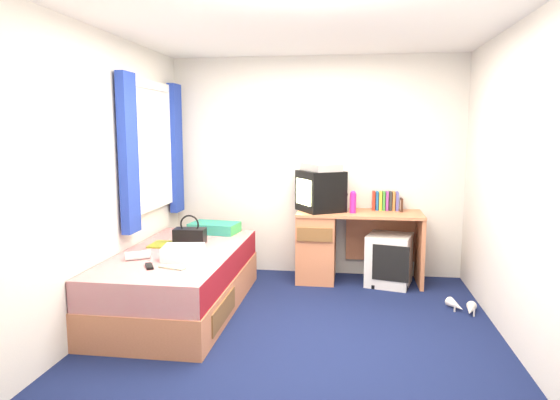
# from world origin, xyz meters

# --- Properties ---
(ground) EXTENTS (3.40, 3.40, 0.00)m
(ground) POSITION_xyz_m (0.00, 0.00, 0.00)
(ground) COLOR #0C1438
(ground) RESTS_ON ground
(room_shell) EXTENTS (3.40, 3.40, 3.40)m
(room_shell) POSITION_xyz_m (0.00, 0.00, 1.45)
(room_shell) COLOR white
(room_shell) RESTS_ON ground
(bed) EXTENTS (1.01, 2.00, 0.54)m
(bed) POSITION_xyz_m (-1.10, 0.34, 0.27)
(bed) COLOR #CC7E55
(bed) RESTS_ON ground
(pillow) EXTENTS (0.52, 0.37, 0.11)m
(pillow) POSITION_xyz_m (-1.01, 1.14, 0.59)
(pillow) COLOR #176698
(pillow) RESTS_ON bed
(desk) EXTENTS (1.30, 0.55, 0.75)m
(desk) POSITION_xyz_m (0.22, 1.44, 0.41)
(desk) COLOR #CC7E55
(desk) RESTS_ON ground
(storage_cube) EXTENTS (0.52, 0.52, 0.53)m
(storage_cube) POSITION_xyz_m (0.80, 1.34, 0.27)
(storage_cube) COLOR silver
(storage_cube) RESTS_ON ground
(crt_tv) EXTENTS (0.57, 0.57, 0.43)m
(crt_tv) POSITION_xyz_m (0.08, 1.44, 0.96)
(crt_tv) COLOR black
(crt_tv) RESTS_ON desk
(vcr) EXTENTS (0.46, 0.50, 0.08)m
(vcr) POSITION_xyz_m (0.08, 1.44, 1.22)
(vcr) COLOR silver
(vcr) RESTS_ON crt_tv
(book_row) EXTENTS (0.27, 0.13, 0.20)m
(book_row) POSITION_xyz_m (0.76, 1.60, 0.85)
(book_row) COLOR maroon
(book_row) RESTS_ON desk
(picture_frame) EXTENTS (0.02, 0.12, 0.14)m
(picture_frame) POSITION_xyz_m (0.93, 1.53, 0.82)
(picture_frame) COLOR black
(picture_frame) RESTS_ON desk
(pink_water_bottle) EXTENTS (0.07, 0.07, 0.21)m
(pink_water_bottle) POSITION_xyz_m (0.42, 1.36, 0.85)
(pink_water_bottle) COLOR #D71E85
(pink_water_bottle) RESTS_ON desk
(aerosol_can) EXTENTS (0.05, 0.05, 0.17)m
(aerosol_can) POSITION_xyz_m (0.35, 1.48, 0.83)
(aerosol_can) COLOR silver
(aerosol_can) RESTS_ON desk
(handbag) EXTENTS (0.30, 0.18, 0.28)m
(handbag) POSITION_xyz_m (-1.10, 0.62, 0.62)
(handbag) COLOR black
(handbag) RESTS_ON bed
(towel) EXTENTS (0.36, 0.32, 0.11)m
(towel) POSITION_xyz_m (-0.97, 0.08, 0.59)
(towel) COLOR silver
(towel) RESTS_ON bed
(magazine) EXTENTS (0.21, 0.28, 0.01)m
(magazine) POSITION_xyz_m (-1.33, 0.52, 0.55)
(magazine) COLOR #E2F21A
(magazine) RESTS_ON bed
(water_bottle) EXTENTS (0.21, 0.17, 0.07)m
(water_bottle) POSITION_xyz_m (-1.34, -0.00, 0.58)
(water_bottle) COLOR silver
(water_bottle) RESTS_ON bed
(colour_swatch_fan) EXTENTS (0.23, 0.12, 0.01)m
(colour_swatch_fan) POSITION_xyz_m (-0.96, -0.22, 0.55)
(colour_swatch_fan) COLOR orange
(colour_swatch_fan) RESTS_ON bed
(remote_control) EXTENTS (0.12, 0.16, 0.02)m
(remote_control) POSITION_xyz_m (-1.15, -0.22, 0.55)
(remote_control) COLOR black
(remote_control) RESTS_ON bed
(window_assembly) EXTENTS (0.11, 1.42, 1.40)m
(window_assembly) POSITION_xyz_m (-1.55, 0.90, 1.42)
(window_assembly) COLOR silver
(window_assembly) RESTS_ON room_shell
(white_heels) EXTENTS (0.26, 0.33, 0.09)m
(white_heels) POSITION_xyz_m (1.41, 0.63, 0.04)
(white_heels) COLOR silver
(white_heels) RESTS_ON ground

